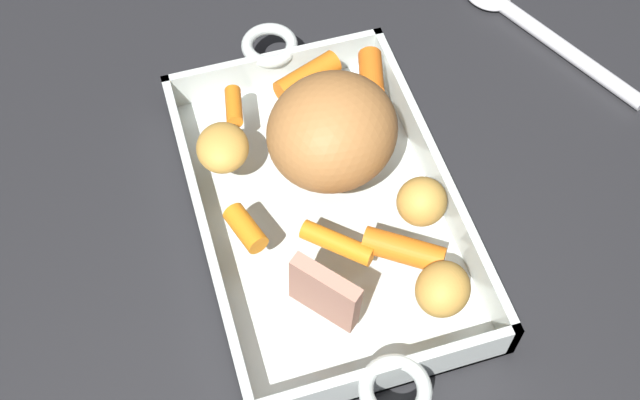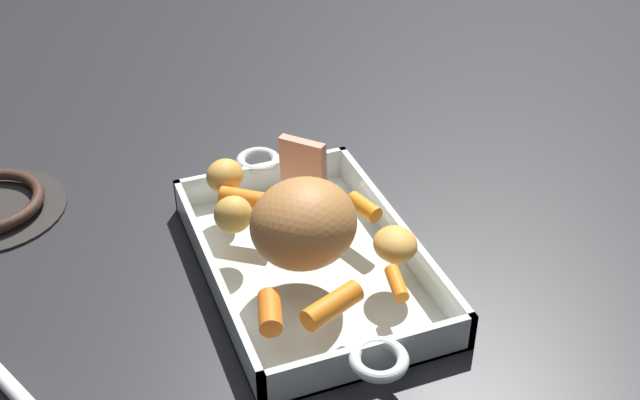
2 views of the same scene
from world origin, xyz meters
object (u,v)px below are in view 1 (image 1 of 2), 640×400
object	(u,v)px
potato_whole	(422,202)
serving_spoon	(530,25)
roast_slice_thick	(325,293)
potato_corner	(223,148)
baby_carrot_center_right	(371,73)
potato_halved	(443,289)
roasting_dish	(324,210)
pork_roast	(332,131)
baby_carrot_southeast	(404,250)
baby_carrot_southwest	(246,228)
baby_carrot_northeast	(337,243)
baby_carrot_center_left	(307,77)
baby_carrot_short	(234,106)

from	to	relation	value
potato_whole	serving_spoon	xyz separation A→B (m)	(0.22, -0.22, -0.06)
roast_slice_thick	potato_corner	distance (m)	0.18
baby_carrot_center_right	potato_halved	size ratio (longest dim) A/B	1.01
roasting_dish	baby_carrot_center_right	world-z (taller)	baby_carrot_center_right
serving_spoon	pork_roast	bearing A→B (deg)	92.78
roasting_dish	potato_halved	xyz separation A→B (m)	(-0.13, -0.06, 0.05)
baby_carrot_southeast	potato_whole	distance (m)	0.05
roasting_dish	baby_carrot_southwest	distance (m)	0.09
roasting_dish	potato_whole	distance (m)	0.11
pork_roast	baby_carrot_northeast	distance (m)	0.10
roast_slice_thick	baby_carrot_center_left	distance (m)	0.25
roast_slice_thick	serving_spoon	bearing A→B (deg)	-49.13
potato_whole	potato_halved	bearing A→B (deg)	170.96
baby_carrot_northeast	potato_corner	xyz separation A→B (m)	(0.12, 0.07, 0.01)
baby_carrot_northeast	roasting_dish	bearing A→B (deg)	-6.24
roast_slice_thick	baby_carrot_southeast	bearing A→B (deg)	-70.33
baby_carrot_center_right	serving_spoon	size ratio (longest dim) A/B	0.21
baby_carrot_southwest	baby_carrot_northeast	xyz separation A→B (m)	(-0.04, -0.07, -0.00)
baby_carrot_center_left	baby_carrot_southwest	world-z (taller)	baby_carrot_center_left
pork_roast	baby_carrot_short	size ratio (longest dim) A/B	2.80
baby_carrot_center_right	baby_carrot_northeast	size ratio (longest dim) A/B	0.76
potato_corner	roasting_dish	bearing A→B (deg)	-127.88
baby_carrot_southwest	potato_corner	distance (m)	0.09
baby_carrot_southwest	baby_carrot_center_left	bearing A→B (deg)	-33.74
roast_slice_thick	potato_corner	world-z (taller)	roast_slice_thick
baby_carrot_center_right	baby_carrot_southwest	xyz separation A→B (m)	(-0.14, 0.16, -0.00)
pork_roast	potato_corner	distance (m)	0.11
roast_slice_thick	baby_carrot_short	distance (m)	0.23
baby_carrot_southeast	serving_spoon	world-z (taller)	baby_carrot_southeast
baby_carrot_center_left	potato_corner	size ratio (longest dim) A/B	1.25
potato_corner	serving_spoon	distance (m)	0.39
roasting_dish	baby_carrot_southeast	xyz separation A→B (m)	(-0.09, -0.05, 0.05)
baby_carrot_northeast	serving_spoon	size ratio (longest dim) A/B	0.27
roast_slice_thick	potato_whole	bearing A→B (deg)	-59.37
baby_carrot_center_left	potato_corner	bearing A→B (deg)	122.51
baby_carrot_center_left	baby_carrot_short	xyz separation A→B (m)	(-0.01, 0.08, -0.00)
roast_slice_thick	baby_carrot_center_right	world-z (taller)	roast_slice_thick
baby_carrot_southeast	roasting_dish	bearing A→B (deg)	27.63
baby_carrot_center_left	potato_halved	xyz separation A→B (m)	(-0.26, -0.04, 0.01)
baby_carrot_northeast	roast_slice_thick	bearing A→B (deg)	152.46
roasting_dish	baby_carrot_southeast	bearing A→B (deg)	-152.37
baby_carrot_center_left	potato_halved	world-z (taller)	potato_halved
potato_whole	serving_spoon	distance (m)	0.32
baby_carrot_center_left	roasting_dish	bearing A→B (deg)	170.36
pork_roast	baby_carrot_southwest	distance (m)	0.12
baby_carrot_short	potato_corner	distance (m)	0.06
potato_corner	potato_halved	xyz separation A→B (m)	(-0.20, -0.14, 0.00)
baby_carrot_southeast	pork_roast	bearing A→B (deg)	14.27
baby_carrot_southeast	baby_carrot_southwest	world-z (taller)	baby_carrot_southeast
baby_carrot_southwest	baby_carrot_short	bearing A→B (deg)	-9.22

